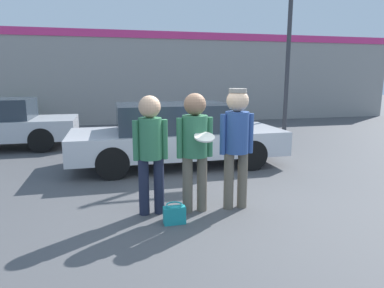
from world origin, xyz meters
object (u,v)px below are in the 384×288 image
(street_lamp, at_px, (299,20))
(handbag, at_px, (174,214))
(shrub, at_px, (16,116))
(person_right, at_px, (237,137))
(person_middle_with_frisbee, at_px, (195,142))
(person_left, at_px, (150,145))
(parked_car_near, at_px, (176,134))

(street_lamp, xyz_separation_m, handbag, (-4.35, -4.49, -3.35))
(handbag, bearing_deg, shrub, 113.33)
(person_right, bearing_deg, person_middle_with_frisbee, 178.75)
(person_middle_with_frisbee, distance_m, person_right, 0.64)
(person_right, distance_m, shrub, 10.76)
(person_left, xyz_separation_m, handbag, (0.25, -0.43, -0.89))
(person_left, height_order, person_middle_with_frisbee, person_middle_with_frisbee)
(person_middle_with_frisbee, relative_size, person_right, 0.97)
(person_right, height_order, handbag, person_right)
(person_left, xyz_separation_m, shrub, (-3.95, 9.32, -0.51))
(street_lamp, distance_m, shrub, 10.47)
(person_left, distance_m, person_right, 1.27)
(parked_car_near, bearing_deg, person_left, -108.40)
(person_middle_with_frisbee, height_order, handbag, person_middle_with_frisbee)
(handbag, bearing_deg, street_lamp, 45.94)
(person_left, height_order, person_right, person_right)
(parked_car_near, relative_size, shrub, 4.53)
(person_right, bearing_deg, street_lamp, 51.16)
(parked_car_near, xyz_separation_m, shrub, (-4.85, 6.62, -0.19))
(person_left, bearing_deg, handbag, -59.28)
(street_lamp, bearing_deg, shrub, 148.41)
(person_left, xyz_separation_m, street_lamp, (4.60, 4.06, 2.46))
(person_left, bearing_deg, parked_car_near, 71.60)
(person_right, relative_size, shrub, 1.75)
(parked_car_near, height_order, street_lamp, street_lamp)
(person_left, distance_m, shrub, 10.13)
(person_right, xyz_separation_m, handbag, (-1.01, -0.35, -0.97))
(person_left, height_order, shrub, person_left)
(shrub, bearing_deg, person_left, -67.04)
(person_left, bearing_deg, shrub, 112.96)
(parked_car_near, bearing_deg, person_right, -82.42)
(person_middle_with_frisbee, height_order, street_lamp, street_lamp)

